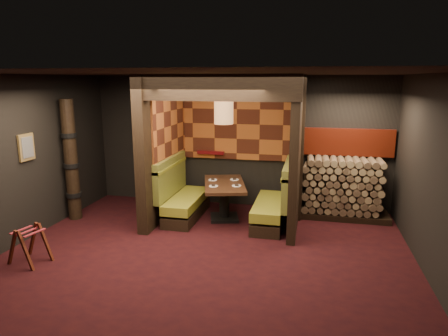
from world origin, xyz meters
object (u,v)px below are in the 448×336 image
at_px(pendant_lamp, 224,112).
at_px(luggage_rack, 29,243).
at_px(booth_bench_right, 275,204).
at_px(firewood_stack, 346,188).
at_px(booth_bench_left, 182,198).
at_px(totem_column, 71,161).
at_px(dining_table, 224,194).

xyz_separation_m(pendant_lamp, luggage_rack, (-2.49, -2.51, -1.85)).
bearing_deg(booth_bench_right, firewood_stack, 27.35).
bearing_deg(luggage_rack, pendant_lamp, 45.26).
height_order(booth_bench_left, totem_column, totem_column).
bearing_deg(pendant_lamp, booth_bench_right, -0.70).
xyz_separation_m(booth_bench_right, firewood_stack, (1.35, 0.70, 0.21)).
xyz_separation_m(luggage_rack, firewood_stack, (4.86, 3.20, 0.30)).
xyz_separation_m(booth_bench_left, firewood_stack, (3.25, 0.70, 0.21)).
xyz_separation_m(booth_bench_left, pendant_lamp, (0.88, 0.01, 1.76)).
relative_size(pendant_lamp, luggage_rack, 1.42).
distance_m(luggage_rack, totem_column, 2.19).
bearing_deg(booth_bench_right, booth_bench_left, 180.00).
bearing_deg(booth_bench_right, totem_column, -172.14).
bearing_deg(dining_table, totem_column, -168.33).
relative_size(booth_bench_right, dining_table, 1.01).
xyz_separation_m(booth_bench_right, pendant_lamp, (-1.02, 0.01, 1.76)).
distance_m(booth_bench_right, dining_table, 1.03).
height_order(dining_table, luggage_rack, dining_table).
bearing_deg(dining_table, booth_bench_right, -3.52).
height_order(pendant_lamp, firewood_stack, pendant_lamp).
xyz_separation_m(booth_bench_left, totem_column, (-2.09, -0.55, 0.79)).
xyz_separation_m(luggage_rack, totem_column, (-0.47, 1.95, 0.88)).
relative_size(dining_table, firewood_stack, 0.91).
height_order(luggage_rack, firewood_stack, firewood_stack).
xyz_separation_m(booth_bench_left, booth_bench_right, (1.89, 0.00, 0.00)).
bearing_deg(pendant_lamp, booth_bench_left, -179.18).
bearing_deg(dining_table, pendant_lamp, -90.00).
relative_size(dining_table, pendant_lamp, 1.71).
distance_m(booth_bench_left, luggage_rack, 2.98).
relative_size(luggage_rack, firewood_stack, 0.37).
height_order(luggage_rack, totem_column, totem_column).
distance_m(pendant_lamp, luggage_rack, 3.99).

